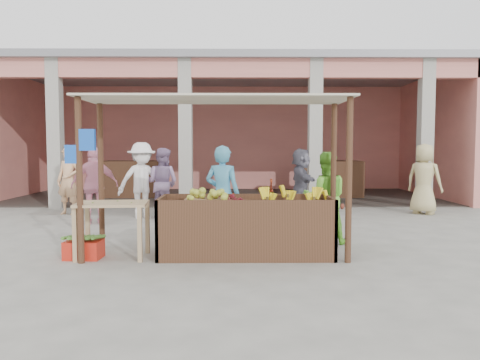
{
  "coord_description": "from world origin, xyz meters",
  "views": [
    {
      "loc": [
        0.34,
        -7.02,
        1.65
      ],
      "look_at": [
        0.42,
        1.2,
        1.07
      ],
      "focal_mm": 35.0,
      "sensor_mm": 36.0,
      "label": 1
    }
  ],
  "objects_px": {
    "fruit_stall": "(246,230)",
    "vendor_blue": "(223,191)",
    "vendor_green": "(325,195)",
    "motorcycle": "(244,204)",
    "side_table": "(112,212)",
    "red_crate": "(84,249)"
  },
  "relations": [
    {
      "from": "side_table",
      "to": "motorcycle",
      "type": "bearing_deg",
      "value": 42.14
    },
    {
      "from": "fruit_stall",
      "to": "side_table",
      "type": "relative_size",
      "value": 2.41
    },
    {
      "from": "fruit_stall",
      "to": "vendor_green",
      "type": "distance_m",
      "value": 1.72
    },
    {
      "from": "vendor_blue",
      "to": "vendor_green",
      "type": "height_order",
      "value": "vendor_blue"
    },
    {
      "from": "side_table",
      "to": "red_crate",
      "type": "xyz_separation_m",
      "value": [
        -0.42,
        -0.06,
        -0.56
      ]
    },
    {
      "from": "motorcycle",
      "to": "vendor_green",
      "type": "bearing_deg",
      "value": -124.73
    },
    {
      "from": "fruit_stall",
      "to": "vendor_blue",
      "type": "relative_size",
      "value": 1.45
    },
    {
      "from": "vendor_green",
      "to": "motorcycle",
      "type": "xyz_separation_m",
      "value": [
        -1.37,
        1.1,
        -0.29
      ]
    },
    {
      "from": "vendor_blue",
      "to": "red_crate",
      "type": "bearing_deg",
      "value": 47.75
    },
    {
      "from": "fruit_stall",
      "to": "vendor_blue",
      "type": "distance_m",
      "value": 1.11
    },
    {
      "from": "side_table",
      "to": "vendor_blue",
      "type": "height_order",
      "value": "vendor_blue"
    },
    {
      "from": "fruit_stall",
      "to": "red_crate",
      "type": "relative_size",
      "value": 5.02
    },
    {
      "from": "vendor_green",
      "to": "vendor_blue",
      "type": "bearing_deg",
      "value": 5.0
    },
    {
      "from": "fruit_stall",
      "to": "side_table",
      "type": "height_order",
      "value": "side_table"
    },
    {
      "from": "fruit_stall",
      "to": "vendor_green",
      "type": "relative_size",
      "value": 1.57
    },
    {
      "from": "side_table",
      "to": "motorcycle",
      "type": "height_order",
      "value": "motorcycle"
    },
    {
      "from": "side_table",
      "to": "vendor_green",
      "type": "height_order",
      "value": "vendor_green"
    },
    {
      "from": "red_crate",
      "to": "motorcycle",
      "type": "height_order",
      "value": "motorcycle"
    },
    {
      "from": "side_table",
      "to": "vendor_green",
      "type": "relative_size",
      "value": 0.65
    },
    {
      "from": "red_crate",
      "to": "vendor_blue",
      "type": "height_order",
      "value": "vendor_blue"
    },
    {
      "from": "side_table",
      "to": "vendor_blue",
      "type": "xyz_separation_m",
      "value": [
        1.62,
        1.03,
        0.2
      ]
    },
    {
      "from": "side_table",
      "to": "vendor_blue",
      "type": "relative_size",
      "value": 0.6
    }
  ]
}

